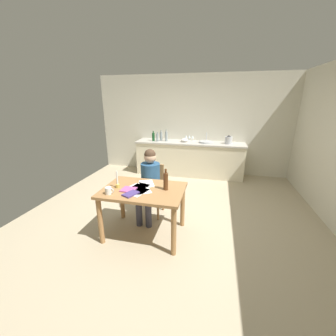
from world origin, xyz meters
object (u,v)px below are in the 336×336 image
object	(u,v)px
stovetop_kettle	(229,140)
candlestick	(117,183)
bottle_vinegar	(157,137)
book_magazine	(129,189)
book_cookery	(131,194)
mixing_bowl	(184,140)
chair_at_table	(152,187)
wine_bottle_on_table	(166,181)
person_seated	(149,180)
wine_glass_back_left	(186,137)
sink_unit	(206,142)
bottle_wine_red	(161,136)
wine_glass_by_kettle	(189,137)
dining_table	(144,196)
bottle_oil	(153,137)
coffee_mug	(109,191)
bottle_sauce	(166,136)
wine_glass_near_sink	(193,137)

from	to	relation	value
stovetop_kettle	candlestick	bearing A→B (deg)	-120.03
bottle_vinegar	book_magazine	bearing A→B (deg)	-82.28
stovetop_kettle	bottle_vinegar	bearing A→B (deg)	-177.34
book_cookery	mixing_bowl	xyz separation A→B (m)	(0.25, 3.02, 0.19)
chair_at_table	wine_bottle_on_table	world-z (taller)	wine_bottle_on_table
person_seated	chair_at_table	bearing A→B (deg)	89.43
stovetop_kettle	wine_glass_back_left	xyz separation A→B (m)	(-1.10, 0.15, 0.01)
sink_unit	bottle_wine_red	size ratio (longest dim) A/B	1.29
mixing_bowl	wine_glass_by_kettle	size ratio (longest dim) A/B	1.27
sink_unit	stovetop_kettle	bearing A→B (deg)	-0.43
chair_at_table	person_seated	xyz separation A→B (m)	(-0.00, -0.15, 0.18)
chair_at_table	candlestick	world-z (taller)	candlestick
dining_table	person_seated	bearing A→B (deg)	98.56
chair_at_table	wine_glass_back_left	distance (m)	2.38
chair_at_table	mixing_bowl	distance (m)	2.22
person_seated	book_cookery	bearing A→B (deg)	-92.03
bottle_oil	wine_glass_by_kettle	xyz separation A→B (m)	(0.94, 0.21, -0.00)
book_magazine	wine_bottle_on_table	bearing A→B (deg)	18.23
coffee_mug	wine_bottle_on_table	xyz separation A→B (m)	(0.72, 0.32, 0.08)
bottle_wine_red	stovetop_kettle	world-z (taller)	bottle_wine_red
person_seated	book_magazine	bearing A→B (deg)	-101.03
coffee_mug	book_magazine	xyz separation A→B (m)	(0.21, 0.18, -0.04)
candlestick	bottle_wine_red	world-z (taller)	bottle_wine_red
bottle_oil	wine_glass_back_left	bearing A→B (deg)	13.93
bottle_vinegar	stovetop_kettle	world-z (taller)	bottle_vinegar
bottle_sauce	person_seated	bearing A→B (deg)	-83.40
book_magazine	wine_glass_back_left	bearing A→B (deg)	86.59
stovetop_kettle	wine_glass_near_sink	bearing A→B (deg)	170.76
candlestick	stovetop_kettle	distance (m)	3.29
chair_at_table	wine_glass_near_sink	bearing A→B (deg)	79.75
person_seated	wine_glass_near_sink	size ratio (longest dim) A/B	7.76
bottle_vinegar	dining_table	bearing A→B (deg)	-78.20
person_seated	wine_glass_back_left	world-z (taller)	person_seated
chair_at_table	mixing_bowl	xyz separation A→B (m)	(0.22, 2.16, 0.45)
coffee_mug	wine_glass_near_sink	distance (m)	3.32
wine_bottle_on_table	sink_unit	distance (m)	2.79
book_magazine	bottle_wine_red	distance (m)	2.95
book_cookery	wine_bottle_on_table	bearing A→B (deg)	56.14
bottle_sauce	wine_glass_back_left	distance (m)	0.53
bottle_oil	wine_glass_by_kettle	size ratio (longest dim) A/B	1.71
dining_table	book_cookery	world-z (taller)	book_cookery
candlestick	wine_glass_by_kettle	world-z (taller)	wine_glass_by_kettle
mixing_bowl	wine_glass_back_left	distance (m)	0.17
wine_glass_near_sink	wine_glass_back_left	world-z (taller)	same
chair_at_table	coffee_mug	distance (m)	1.01
bottle_vinegar	wine_glass_by_kettle	world-z (taller)	bottle_vinegar
bottle_oil	wine_glass_back_left	xyz separation A→B (m)	(0.85, 0.21, -0.00)
candlestick	bottle_oil	world-z (taller)	bottle_oil
bottle_oil	mixing_bowl	distance (m)	0.84
bottle_vinegar	wine_glass_by_kettle	size ratio (longest dim) A/B	1.59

